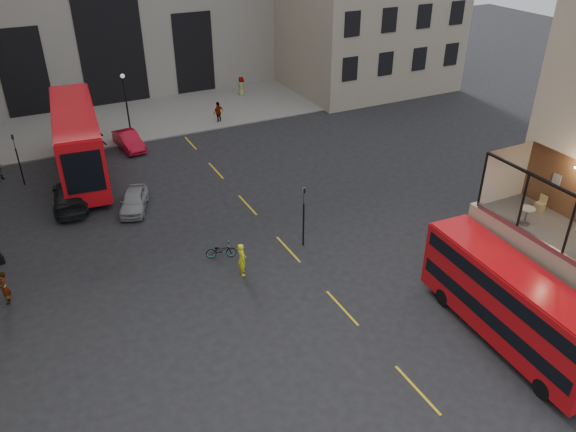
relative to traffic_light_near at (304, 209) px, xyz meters
name	(u,v)px	position (x,y,z in m)	size (l,w,h in m)	color
ground	(454,374)	(1.00, -12.00, -2.42)	(140.00, 140.00, 0.00)	black
host_frontage	(572,291)	(7.50, -12.00, -0.17)	(3.00, 11.00, 4.50)	tan
pavement_far	(121,120)	(-5.00, 26.00, -2.36)	(40.00, 12.00, 0.12)	slate
traffic_light_near	(304,209)	(0.00, 0.00, 0.00)	(0.16, 0.20, 3.80)	black
traffic_light_far	(17,153)	(-14.00, 16.00, 0.00)	(0.16, 0.20, 3.80)	black
street_lamp_b	(127,109)	(-5.00, 22.00, -0.03)	(0.36, 0.36, 5.33)	black
bus_near	(510,301)	(4.50, -11.22, -0.23)	(2.78, 9.90, 3.91)	#B40C11
bus_far	(78,139)	(-9.87, 15.75, 0.40)	(4.06, 12.83, 5.04)	red
car_a	(134,201)	(-7.83, 8.81, -1.77)	(1.56, 3.87, 1.32)	gray
car_b	(129,141)	(-5.77, 19.16, -1.74)	(1.46, 4.18, 1.38)	#AF0A21
car_c	(70,196)	(-11.46, 11.16, -1.66)	(2.15, 5.29, 1.53)	black
bicycle	(221,250)	(-4.76, 1.00, -1.97)	(0.60, 1.72, 0.90)	gray
cyclist	(242,259)	(-4.31, -1.05, -1.47)	(0.70, 0.46, 1.91)	#FBF91A
pedestrian_b	(100,144)	(-8.08, 18.82, -1.47)	(1.24, 0.71, 1.92)	gray
pedestrian_c	(218,112)	(2.86, 21.50, -1.46)	(1.13, 0.47, 1.93)	gray
pedestrian_d	(241,86)	(7.70, 27.73, -1.44)	(0.97, 0.63, 1.98)	gray
pedestrian_e	(4,288)	(-15.89, 2.04, -1.51)	(0.66, 0.44, 1.82)	gray
cafe_table_far	(527,213)	(6.70, -9.30, 2.74)	(0.68, 0.68, 0.85)	beige
cafe_chair_d	(540,206)	(8.33, -8.71, 2.42)	(0.45, 0.45, 0.81)	tan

